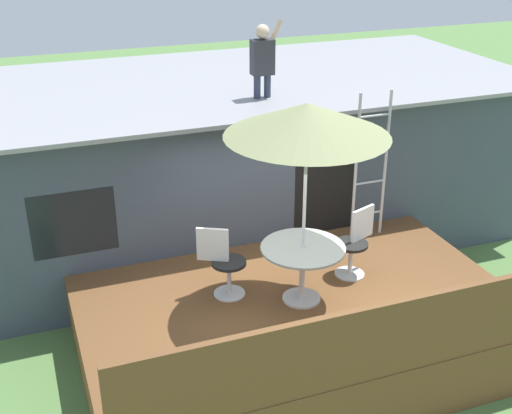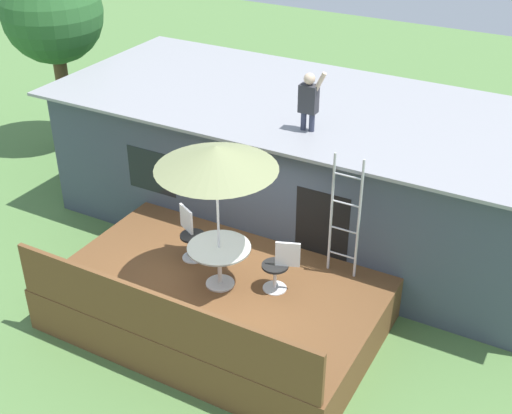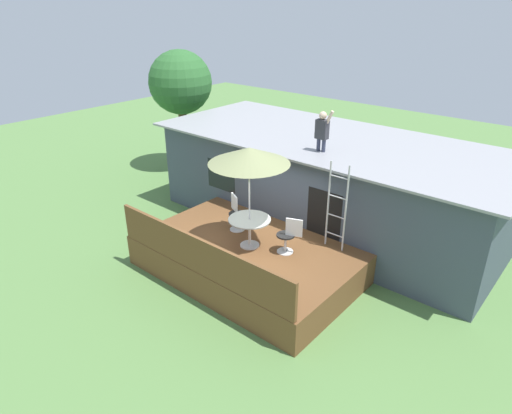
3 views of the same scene
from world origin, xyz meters
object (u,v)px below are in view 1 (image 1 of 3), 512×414
(person_figure, at_px, (263,56))
(patio_chair_right, at_px, (355,243))
(patio_table, at_px, (303,258))
(patio_umbrella, at_px, (307,120))
(patio_chair_left, at_px, (223,262))
(step_ladder, at_px, (371,166))

(person_figure, relative_size, patio_chair_right, 1.21)
(person_figure, height_order, patio_chair_right, person_figure)
(patio_chair_right, bearing_deg, patio_table, -0.00)
(patio_umbrella, bearing_deg, patio_chair_right, 21.09)
(patio_umbrella, xyz_separation_m, patio_chair_left, (-0.87, 0.47, -1.89))
(patio_umbrella, height_order, person_figure, person_figure)
(person_figure, bearing_deg, patio_chair_left, -123.25)
(person_figure, bearing_deg, step_ladder, -42.47)
(patio_table, relative_size, patio_chair_right, 1.13)
(step_ladder, distance_m, patio_chair_right, 1.34)
(patio_table, distance_m, patio_chair_left, 1.00)
(patio_table, distance_m, step_ladder, 2.14)
(step_ladder, xyz_separation_m, person_figure, (-1.23, 1.12, 1.44))
(patio_umbrella, distance_m, person_figure, 2.45)
(patio_umbrella, xyz_separation_m, patio_chair_right, (0.92, 0.35, -1.89))
(patio_chair_left, bearing_deg, patio_table, 0.00)
(patio_chair_left, height_order, patio_chair_right, same)
(patio_umbrella, bearing_deg, patio_table, -9.46)
(patio_chair_left, relative_size, patio_chair_right, 1.00)
(step_ladder, distance_m, patio_chair_left, 2.71)
(patio_umbrella, xyz_separation_m, step_ladder, (1.63, 1.29, -1.25))
(step_ladder, xyz_separation_m, patio_chair_right, (-0.71, -0.93, -0.64))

